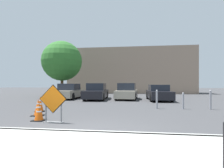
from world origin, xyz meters
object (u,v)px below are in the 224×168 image
Objects in this scene: traffic_cone_third at (40,104)px; parked_car_second at (97,92)px; bollard_second at (183,100)px; bollard_third at (210,99)px; parked_car_fourth at (159,93)px; traffic_cone_second at (38,108)px; bollard_nearest at (157,99)px; road_closed_sign at (53,102)px; parked_car_third at (127,92)px; traffic_cone_nearest at (39,112)px; parked_car_nearest at (69,92)px.

parked_car_second is at bearing 79.61° from traffic_cone_third.
bollard_second is at bearing 13.83° from traffic_cone_third.
traffic_cone_third is 0.72× the size of bollard_third.
parked_car_fourth is 5.22m from bollard_second.
bollard_nearest reaches higher than traffic_cone_second.
parked_car_second is 4.38× the size of bollard_nearest.
bollard_second is at bearing -0.00° from bollard_nearest.
traffic_cone_third is 7.52m from parked_car_second.
bollard_second reaches higher than traffic_cone_third.
road_closed_sign reaches higher than traffic_cone_second.
parked_car_fourth is at bearing 112.29° from bollard_third.
parked_car_third reaches higher than road_closed_sign.
parked_car_second is 1.13× the size of parked_car_third.
traffic_cone_nearest is 6.37m from bollard_nearest.
bollard_third is at bearing 0.00° from bollard_second.
bollard_nearest is at bearing 128.19° from parked_car_second.
parked_car_fourth is 5.23m from bollard_nearest.
traffic_cone_second is (-1.32, 1.27, -0.39)m from road_closed_sign.
parked_car_nearest is at bearing -6.77° from parked_car_fourth.
traffic_cone_third is (-1.13, 2.08, 0.04)m from traffic_cone_nearest.
bollard_third is (2.92, 0.00, -0.00)m from bollard_nearest.
road_closed_sign is at bearing -43.78° from traffic_cone_second.
parked_car_third is at bearing 73.14° from traffic_cone_nearest.
parked_car_nearest is 2.80m from parked_car_second.
road_closed_sign reaches higher than traffic_cone_nearest.
road_closed_sign is at bearing -143.42° from bollard_second.
parked_car_fourth is at bearing 176.22° from parked_car_nearest.
road_closed_sign is 1.49× the size of bollard_second.
traffic_cone_third is at bearing 115.82° from traffic_cone_second.
bollard_nearest is (4.99, 3.95, 0.23)m from traffic_cone_nearest.
bollard_nearest is at bearing 44.90° from road_closed_sign.
parked_car_nearest reaches higher than traffic_cone_nearest.
traffic_cone_nearest is at bearing 158.05° from road_closed_sign.
traffic_cone_third is 0.72× the size of bollard_nearest.
bollard_nearest is 1.46m from bollard_second.
traffic_cone_nearest is at bearing 76.96° from parked_car_third.
road_closed_sign is 8.34m from bollard_third.
parked_car_fourth reaches higher than traffic_cone_nearest.
parked_car_third is at bearing -17.98° from parked_car_fourth.
parked_car_second is 8.32m from bollard_second.
traffic_cone_third is at bearing -163.04° from bollard_nearest.
traffic_cone_third is (-0.54, 1.11, 0.02)m from traffic_cone_second.
bollard_second reaches higher than traffic_cone_nearest.
bollard_nearest is (-0.80, -5.17, -0.06)m from parked_car_fourth.
parked_car_second reaches higher than bollard_second.
bollard_second is (9.00, -5.86, -0.16)m from parked_car_nearest.
parked_car_nearest reaches higher than parked_car_fourth.
parked_car_fourth reaches higher than traffic_cone_second.
traffic_cone_nearest is at bearing 86.06° from parked_car_second.
parked_car_third is at bearing 129.39° from bollard_third.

